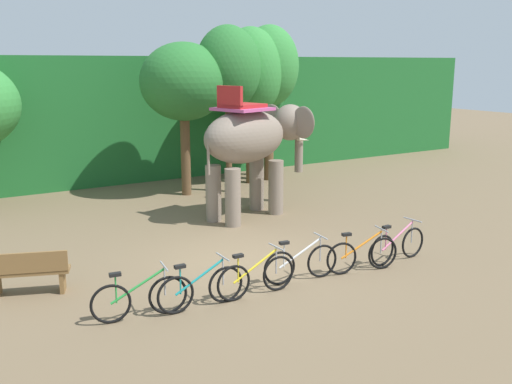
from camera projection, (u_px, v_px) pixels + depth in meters
ground_plane at (243, 261)px, 12.99m from camera, size 80.00×80.00×0.00m
foliage_hedge at (85, 116)px, 22.90m from camera, size 36.00×6.00×4.62m
tree_center_left at (184, 83)px, 18.73m from camera, size 2.86×2.86×5.05m
tree_center_right at (228, 69)px, 19.09m from camera, size 2.20×2.20×5.62m
tree_far_right at (251, 73)px, 20.62m from camera, size 2.34×2.34×5.65m
tree_left at (269, 68)px, 21.14m from camera, size 2.19×2.19×5.75m
tree_right at (255, 94)px, 22.30m from camera, size 2.33×2.33×4.57m
elephant at (253, 141)px, 16.47m from camera, size 4.24×2.60×3.78m
bike_green at (140, 298)px, 10.00m from camera, size 1.70×0.52×0.92m
bike_teal at (201, 288)px, 10.43m from camera, size 1.71×0.52×0.92m
bike_yellow at (256, 277)px, 10.99m from camera, size 1.71×0.52×0.92m
bike_white at (301, 263)px, 11.73m from camera, size 1.71×0.52×0.92m
bike_orange at (362, 254)px, 12.26m from camera, size 1.69×0.54×0.92m
bike_pink at (398, 245)px, 12.89m from camera, size 1.71×0.52×0.92m
wooden_bench at (29, 271)px, 11.01m from camera, size 1.55×0.90×0.89m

